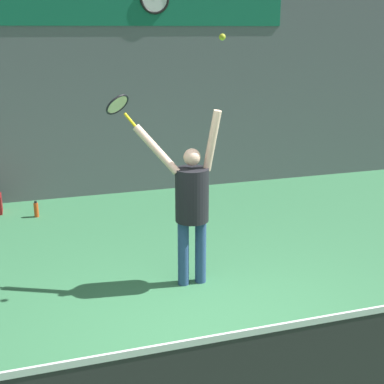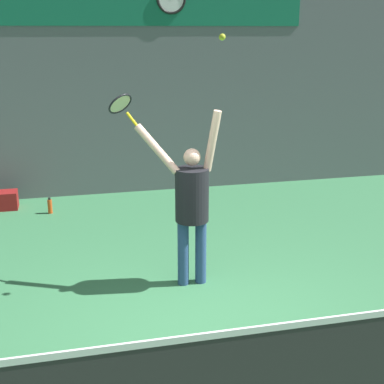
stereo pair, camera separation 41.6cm
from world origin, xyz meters
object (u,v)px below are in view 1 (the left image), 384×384
tennis_player (191,201)px  water_bottle (36,210)px  tennis_racket (118,106)px  tennis_ball (222,37)px

tennis_player → water_bottle: tennis_player is taller
tennis_player → tennis_racket: bearing=143.5°
tennis_racket → tennis_ball: 1.40m
tennis_racket → tennis_ball: (1.00, -0.63, 0.75)m
tennis_ball → water_bottle: (-1.98, 3.07, -2.68)m
tennis_player → tennis_ball: bearing=-20.8°
tennis_racket → tennis_ball: tennis_ball is taller
tennis_ball → tennis_player: bearing=159.2°
tennis_ball → water_bottle: size_ratio=0.26×
tennis_player → water_bottle: bearing=119.6°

